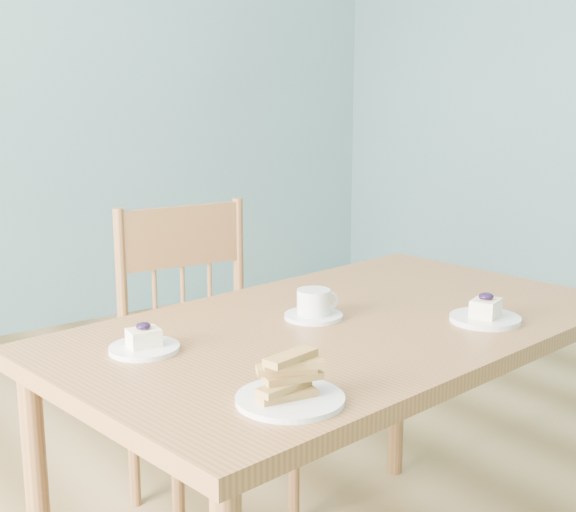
{
  "coord_description": "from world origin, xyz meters",
  "views": [
    {
      "loc": [
        -0.9,
        -1.39,
        1.24
      ],
      "look_at": [
        0.12,
        -0.02,
        0.87
      ],
      "focal_mm": 50.0,
      "sensor_mm": 36.0,
      "label": 1
    }
  ],
  "objects_px": {
    "biscotti_plate": "(290,386)",
    "cheesecake_plate_far": "(144,344)",
    "dining_table": "(343,351)",
    "dining_chair": "(204,361)",
    "cheesecake_plate_near": "(485,314)",
    "coffee_cup": "(314,306)"
  },
  "relations": [
    {
      "from": "dining_chair",
      "to": "biscotti_plate",
      "type": "distance_m",
      "value": 0.96
    },
    {
      "from": "biscotti_plate",
      "to": "coffee_cup",
      "type": "bearing_deg",
      "value": 46.85
    },
    {
      "from": "dining_table",
      "to": "cheesecake_plate_far",
      "type": "bearing_deg",
      "value": 162.27
    },
    {
      "from": "cheesecake_plate_far",
      "to": "biscotti_plate",
      "type": "xyz_separation_m",
      "value": [
        0.08,
        -0.38,
        0.01
      ]
    },
    {
      "from": "cheesecake_plate_far",
      "to": "coffee_cup",
      "type": "xyz_separation_m",
      "value": [
        0.42,
        -0.02,
        0.01
      ]
    },
    {
      "from": "dining_chair",
      "to": "cheesecake_plate_near",
      "type": "bearing_deg",
      "value": -62.65
    },
    {
      "from": "biscotti_plate",
      "to": "cheesecake_plate_far",
      "type": "bearing_deg",
      "value": 101.85
    },
    {
      "from": "dining_table",
      "to": "cheesecake_plate_near",
      "type": "relative_size",
      "value": 8.81
    },
    {
      "from": "coffee_cup",
      "to": "biscotti_plate",
      "type": "bearing_deg",
      "value": -114.57
    },
    {
      "from": "dining_chair",
      "to": "coffee_cup",
      "type": "height_order",
      "value": "dining_chair"
    },
    {
      "from": "dining_chair",
      "to": "cheesecake_plate_near",
      "type": "height_order",
      "value": "dining_chair"
    },
    {
      "from": "dining_chair",
      "to": "cheesecake_plate_near",
      "type": "relative_size",
      "value": 5.63
    },
    {
      "from": "dining_chair",
      "to": "cheesecake_plate_far",
      "type": "xyz_separation_m",
      "value": [
        -0.41,
        -0.47,
        0.27
      ]
    },
    {
      "from": "cheesecake_plate_far",
      "to": "coffee_cup",
      "type": "relative_size",
      "value": 1.06
    },
    {
      "from": "dining_chair",
      "to": "biscotti_plate",
      "type": "relative_size",
      "value": 4.78
    },
    {
      "from": "cheesecake_plate_near",
      "to": "cheesecake_plate_far",
      "type": "height_order",
      "value": "cheesecake_plate_near"
    },
    {
      "from": "cheesecake_plate_near",
      "to": "coffee_cup",
      "type": "relative_size",
      "value": 1.19
    },
    {
      "from": "dining_table",
      "to": "cheesecake_plate_far",
      "type": "relative_size",
      "value": 9.85
    },
    {
      "from": "cheesecake_plate_far",
      "to": "coffee_cup",
      "type": "bearing_deg",
      "value": -3.4
    },
    {
      "from": "dining_chair",
      "to": "biscotti_plate",
      "type": "xyz_separation_m",
      "value": [
        -0.33,
        -0.86,
        0.28
      ]
    },
    {
      "from": "biscotti_plate",
      "to": "dining_table",
      "type": "bearing_deg",
      "value": 38.53
    },
    {
      "from": "dining_chair",
      "to": "cheesecake_plate_far",
      "type": "distance_m",
      "value": 0.68
    }
  ]
}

